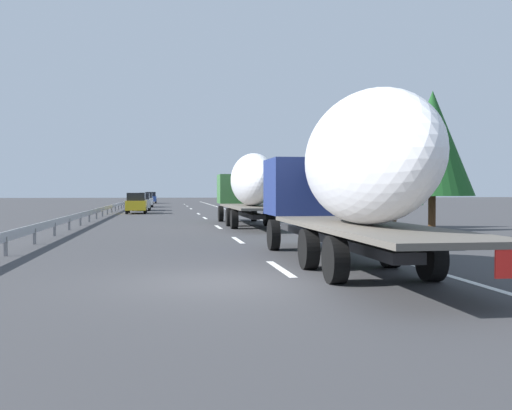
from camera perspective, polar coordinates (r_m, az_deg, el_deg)
The scene contains 23 objects.
ground_plane at distance 52.98m, azimuth -7.53°, elevation -0.83°, with size 260.00×260.00×0.00m, color #38383A.
lane_stripe_0 at distance 15.35m, azimuth 2.37°, elevation -6.14°, with size 3.20×0.20×0.01m, color white.
lane_stripe_1 at distance 24.21m, azimuth -1.77°, elevation -3.39°, with size 3.20×0.20×0.01m, color white.
lane_stripe_2 at distance 33.01m, azimuth -3.65°, elevation -2.13°, with size 3.20×0.20×0.01m, color white.
lane_stripe_3 at distance 44.15m, azimuth -4.94°, elevation -1.26°, with size 3.20×0.20×0.01m, color white.
lane_stripe_4 at distance 52.50m, azimuth -5.55°, elevation -0.84°, with size 3.20×0.20×0.01m, color white.
lane_stripe_5 at distance 67.57m, azimuth -6.27°, elevation -0.36°, with size 3.20×0.20×0.01m, color white.
lane_stripe_6 at distance 79.75m, azimuth -6.65°, elevation -0.10°, with size 3.20×0.20×0.01m, color white.
lane_stripe_7 at distance 91.43m, azimuth -6.93°, elevation 0.08°, with size 3.20×0.20×0.01m, color white.
lane_stripe_8 at distance 90.30m, azimuth -6.90°, elevation 0.07°, with size 3.20×0.20×0.01m, color white.
edge_line_right at distance 58.34m, azimuth -2.23°, elevation -0.62°, with size 110.00×0.20×0.01m, color white.
truck_lead at distance 33.75m, azimuth -0.70°, elevation 1.96°, with size 14.36×2.55×4.06m.
truck_trailing at distance 15.57m, azimuth 8.97°, elevation 3.17°, with size 13.69×2.55×4.39m.
car_yellow_coupe at distance 54.03m, azimuth -11.44°, elevation 0.19°, with size 4.44×1.78×1.86m.
car_blue_sedan at distance 99.26m, azimuth -10.10°, elevation 0.71°, with size 4.77×1.85×1.87m.
car_silver_hatch at distance 62.10m, azimuth -10.96°, elevation 0.31°, with size 4.58×1.80×1.77m.
car_white_van at distance 75.41m, azimuth -10.56°, elevation 0.50°, with size 4.46×1.74×1.82m.
road_sign at distance 53.91m, azimuth -0.41°, elevation 1.62°, with size 0.10×0.90×3.28m.
tree_0 at distance 32.94m, azimuth 11.36°, elevation 4.71°, with size 3.95×3.95×6.41m.
tree_1 at distance 85.12m, azimuth -0.13°, elevation 2.46°, with size 2.88×2.88×6.15m.
tree_2 at distance 25.28m, azimuth 16.63°, elevation 5.70°, with size 3.37×3.37×6.10m.
tree_3 at distance 30.68m, azimuth 13.10°, elevation 4.84°, with size 2.95×2.95×6.49m.
guardrail_median at distance 56.16m, azimuth -13.73°, elevation -0.15°, with size 94.00×0.10×0.76m.
Camera 1 is at (-12.93, 1.14, 2.00)m, focal length 41.52 mm.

